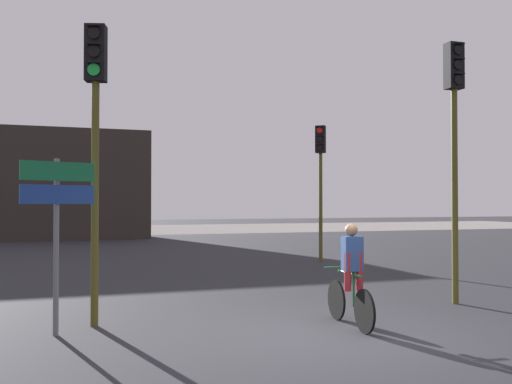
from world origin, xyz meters
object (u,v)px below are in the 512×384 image
traffic_light_near_left (95,118)px  traffic_light_far_right (321,167)px  traffic_light_near_right (454,124)px  cyclist (351,275)px  direction_sign_post (57,213)px

traffic_light_near_left → traffic_light_far_right: bearing=-118.1°
traffic_light_near_right → cyclist: (-2.90, -1.19, -2.66)m
traffic_light_near_right → cyclist: bearing=23.8°
traffic_light_near_left → traffic_light_far_right: (7.61, 7.76, -0.17)m
traffic_light_far_right → direction_sign_post: bearing=82.4°
traffic_light_near_left → direction_sign_post: (-0.56, -0.47, -1.50)m
traffic_light_near_right → direction_sign_post: (-7.27, -0.31, -1.68)m
cyclist → traffic_light_near_right: bearing=26.1°
direction_sign_post → traffic_light_near_right: bearing=161.0°
traffic_light_far_right → direction_sign_post: (-8.17, -8.24, -1.33)m
direction_sign_post → cyclist: bearing=147.0°
traffic_light_near_left → traffic_light_near_right: size_ratio=0.94×
traffic_light_near_right → traffic_light_far_right: bearing=-95.0°
traffic_light_far_right → cyclist: 10.15m
traffic_light_far_right → traffic_light_near_left: bearing=82.7°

